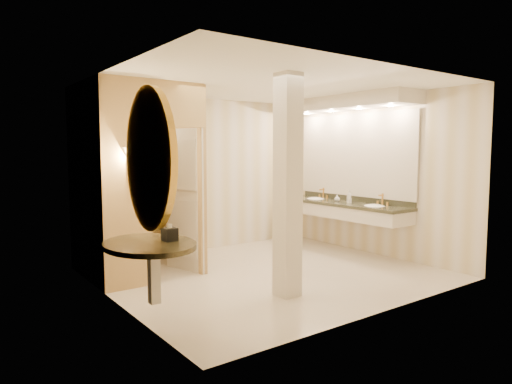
# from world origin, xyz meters

# --- Properties ---
(floor) EXTENTS (4.50, 4.50, 0.00)m
(floor) POSITION_xyz_m (0.00, 0.00, 0.00)
(floor) COLOR beige
(floor) RESTS_ON ground
(ceiling) EXTENTS (4.50, 4.50, 0.00)m
(ceiling) POSITION_xyz_m (0.00, 0.00, 2.70)
(ceiling) COLOR white
(ceiling) RESTS_ON wall_back
(wall_back) EXTENTS (4.50, 0.02, 2.70)m
(wall_back) POSITION_xyz_m (0.00, 2.00, 1.35)
(wall_back) COLOR silver
(wall_back) RESTS_ON floor
(wall_front) EXTENTS (4.50, 0.02, 2.70)m
(wall_front) POSITION_xyz_m (0.00, -2.00, 1.35)
(wall_front) COLOR silver
(wall_front) RESTS_ON floor
(wall_left) EXTENTS (0.02, 4.00, 2.70)m
(wall_left) POSITION_xyz_m (-2.25, 0.00, 1.35)
(wall_left) COLOR silver
(wall_left) RESTS_ON floor
(wall_right) EXTENTS (0.02, 4.00, 2.70)m
(wall_right) POSITION_xyz_m (2.25, 0.00, 1.35)
(wall_right) COLOR silver
(wall_right) RESTS_ON floor
(toilet_closet) EXTENTS (1.50, 1.55, 2.70)m
(toilet_closet) POSITION_xyz_m (-1.12, 0.97, 1.39)
(toilet_closet) COLOR tan
(toilet_closet) RESTS_ON floor
(wall_sconce) EXTENTS (0.14, 0.14, 0.42)m
(wall_sconce) POSITION_xyz_m (-1.93, 0.43, 1.73)
(wall_sconce) COLOR #BE8C3D
(wall_sconce) RESTS_ON toilet_closet
(vanity) EXTENTS (0.75, 2.76, 2.09)m
(vanity) POSITION_xyz_m (1.98, 0.40, 1.63)
(vanity) COLOR beige
(vanity) RESTS_ON floor
(console_shelf) EXTENTS (1.10, 1.10, 2.00)m
(console_shelf) POSITION_xyz_m (-2.21, -0.92, 1.35)
(console_shelf) COLOR black
(console_shelf) RESTS_ON floor
(pillar) EXTENTS (0.26, 0.26, 2.70)m
(pillar) POSITION_xyz_m (-0.45, -0.92, 1.35)
(pillar) COLOR beige
(pillar) RESTS_ON floor
(tissue_box) EXTENTS (0.13, 0.13, 0.13)m
(tissue_box) POSITION_xyz_m (-2.03, -0.96, 0.94)
(tissue_box) COLOR black
(tissue_box) RESTS_ON console_shelf
(toilet) EXTENTS (0.48, 0.73, 0.70)m
(toilet) POSITION_xyz_m (-1.43, 1.75, 0.35)
(toilet) COLOR white
(toilet) RESTS_ON floor
(soap_bottle_a) EXTENTS (0.06, 0.06, 0.13)m
(soap_bottle_a) POSITION_xyz_m (1.92, 0.23, 0.94)
(soap_bottle_a) COLOR beige
(soap_bottle_a) RESTS_ON vanity
(soap_bottle_b) EXTENTS (0.12, 0.12, 0.12)m
(soap_bottle_b) POSITION_xyz_m (1.93, 0.52, 0.94)
(soap_bottle_b) COLOR silver
(soap_bottle_b) RESTS_ON vanity
(soap_bottle_c) EXTENTS (0.09, 0.09, 0.23)m
(soap_bottle_c) POSITION_xyz_m (1.93, 0.25, 0.99)
(soap_bottle_c) COLOR #C6B28C
(soap_bottle_c) RESTS_ON vanity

